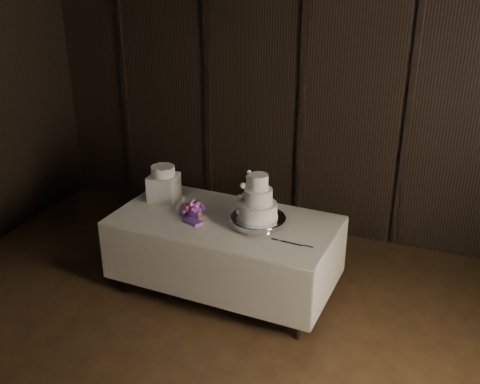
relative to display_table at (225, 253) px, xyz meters
name	(u,v)px	position (x,y,z in m)	size (l,w,h in m)	color
room	(117,253)	(0.24, -1.95, 1.08)	(6.08, 7.08, 3.08)	black
display_table	(225,253)	(0.00, 0.00, 0.00)	(2.03, 1.12, 0.76)	beige
cake_stand	(258,222)	(0.33, -0.02, 0.39)	(0.48, 0.48, 0.09)	silver
wedding_cake	(254,201)	(0.30, -0.04, 0.59)	(0.37, 0.33, 0.40)	white
bouquet	(193,211)	(-0.28, -0.06, 0.40)	(0.28, 0.38, 0.18)	#BA4478
box_pedestal	(164,188)	(-0.70, 0.17, 0.47)	(0.26, 0.26, 0.25)	white
small_cake	(163,171)	(-0.70, 0.17, 0.64)	(0.22, 0.22, 0.09)	white
cake_knife	(287,242)	(0.65, -0.21, 0.35)	(0.37, 0.02, 0.01)	silver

